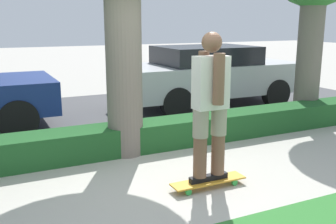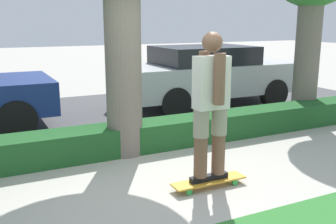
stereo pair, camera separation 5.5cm
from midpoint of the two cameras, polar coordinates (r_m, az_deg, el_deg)
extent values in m
plane|color=#ADA89E|center=(5.05, 1.41, -10.78)|extent=(60.00, 60.00, 0.00)
cube|color=#474749|center=(8.80, -11.36, -0.62)|extent=(15.13, 5.00, 0.01)
cube|color=#1E5123|center=(6.35, -5.30, -3.67)|extent=(15.13, 0.60, 0.44)
cube|color=gold|center=(5.03, 5.63, -9.90)|extent=(0.98, 0.24, 0.02)
cylinder|color=green|center=(5.15, 9.36, -10.01)|extent=(0.08, 0.04, 0.08)
cylinder|color=green|center=(5.28, 8.22, -9.36)|extent=(0.08, 0.04, 0.08)
cylinder|color=green|center=(4.82, 2.75, -11.51)|extent=(0.08, 0.04, 0.08)
cylinder|color=green|center=(4.96, 1.73, -10.75)|extent=(0.08, 0.04, 0.08)
cube|color=black|center=(4.95, 4.35, -9.69)|extent=(0.26, 0.09, 0.07)
cylinder|color=brown|center=(4.79, 4.45, -4.60)|extent=(0.17, 0.17, 0.85)
cylinder|color=gray|center=(4.72, 4.50, -1.65)|extent=(0.19, 0.19, 0.34)
cube|color=black|center=(5.07, 6.91, -9.15)|extent=(0.26, 0.09, 0.07)
cylinder|color=brown|center=(4.92, 7.05, -4.18)|extent=(0.17, 0.17, 0.85)
cylinder|color=gray|center=(4.85, 7.13, -1.30)|extent=(0.19, 0.19, 0.34)
cube|color=silver|center=(4.69, 5.97, 4.28)|extent=(0.41, 0.22, 0.63)
cylinder|color=brown|center=(4.54, 7.13, 4.76)|extent=(0.13, 0.13, 0.59)
cylinder|color=brown|center=(4.82, 4.92, 5.30)|extent=(0.13, 0.13, 0.59)
sphere|color=brown|center=(4.64, 6.11, 10.05)|extent=(0.24, 0.24, 0.24)
cylinder|color=#70665B|center=(5.98, -6.78, 7.40)|extent=(0.55, 0.55, 2.92)
cylinder|color=#70665B|center=(8.75, 19.37, 7.84)|extent=(0.51, 0.51, 2.73)
cylinder|color=black|center=(7.40, -21.30, -1.05)|extent=(0.71, 0.23, 0.71)
cylinder|color=black|center=(9.15, -22.36, 1.41)|extent=(0.71, 0.23, 0.71)
cube|color=#B7B7BC|center=(9.67, 5.64, 4.97)|extent=(4.35, 1.90, 0.70)
cube|color=black|center=(9.54, 5.04, 8.25)|extent=(2.26, 1.67, 0.42)
cylinder|color=black|center=(9.83, 14.96, 2.65)|extent=(0.69, 0.23, 0.69)
cylinder|color=black|center=(11.17, 9.14, 4.12)|extent=(0.69, 0.23, 0.69)
cylinder|color=black|center=(8.34, 0.85, 1.29)|extent=(0.69, 0.23, 0.69)
cylinder|color=black|center=(9.88, -3.73, 3.11)|extent=(0.69, 0.23, 0.69)
camera|label=1|loc=(0.03, 89.70, 0.07)|focal=42.00mm
camera|label=2|loc=(0.03, -90.30, -0.07)|focal=42.00mm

